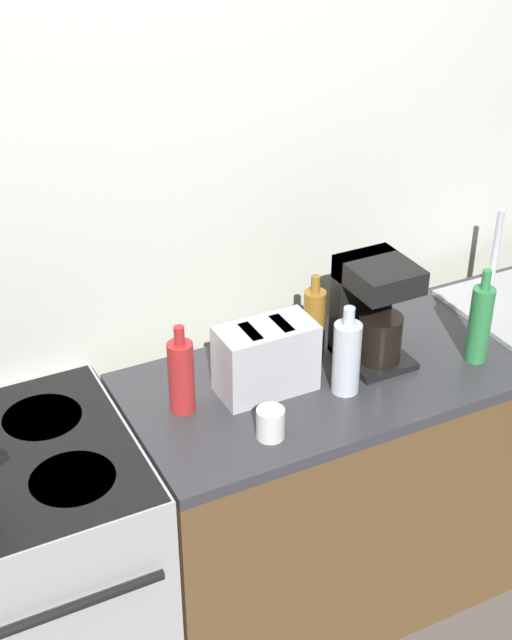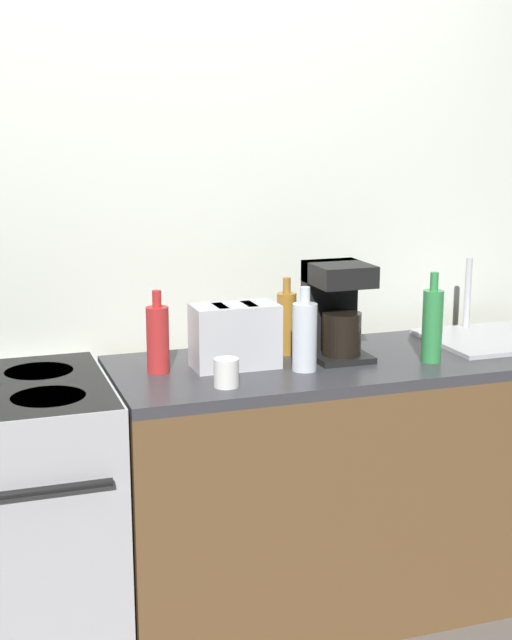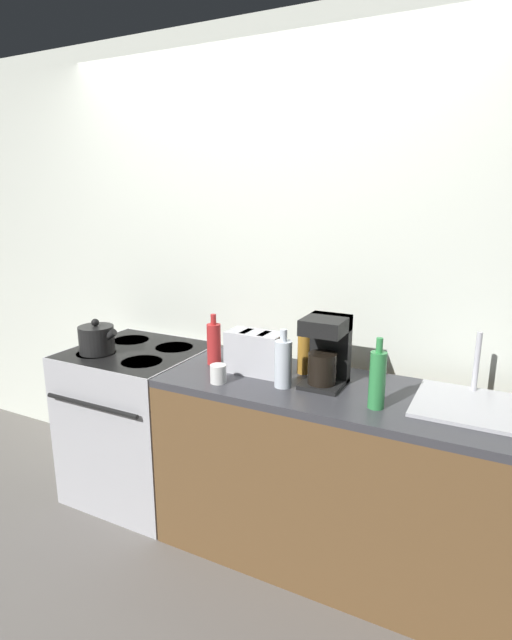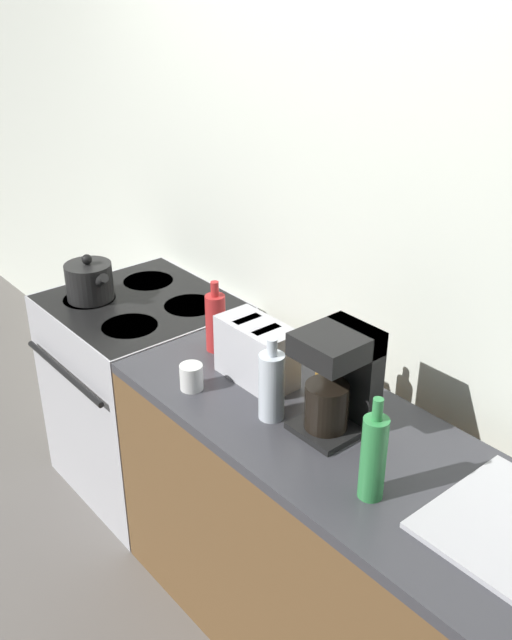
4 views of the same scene
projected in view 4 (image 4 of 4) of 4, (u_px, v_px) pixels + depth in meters
The scene contains 12 objects.
ground_plane at pixel (165, 591), 2.69m from camera, with size 12.00×12.00×0.00m, color slate.
wall_back at pixel (317, 222), 2.52m from camera, with size 8.00×0.05×2.60m.
stove at pixel (147, 391), 3.09m from camera, with size 0.71×0.71×0.88m.
counter_block at pixel (344, 558), 2.24m from camera, with size 1.71×0.60×0.88m.
kettle at pixel (90, 281), 2.89m from camera, with size 0.24×0.19×0.19m.
toaster at pixel (257, 352), 2.32m from camera, with size 0.27×0.14×0.21m.
coffee_maker at pixel (340, 377), 2.06m from camera, with size 0.18×0.22×0.32m.
bottle_red at pixel (216, 322), 2.50m from camera, with size 0.07×0.07×0.26m.
bottle_green at pixel (373, 457), 1.80m from camera, with size 0.07×0.07×0.30m.
bottle_clear at pixel (272, 385), 2.12m from camera, with size 0.08×0.08×0.27m.
bottle_amber at pixel (326, 365), 2.23m from camera, with size 0.07×0.07×0.26m.
cup_white at pixel (191, 377), 2.30m from camera, with size 0.08×0.08×0.09m.
Camera 4 is at (1.71, -0.98, 2.13)m, focal length 40.00 mm.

